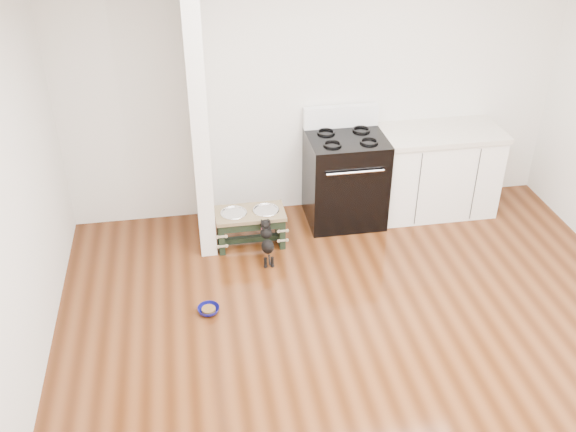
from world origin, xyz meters
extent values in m
plane|color=#3F1D0B|center=(0.00, 0.00, 0.00)|extent=(5.00, 5.00, 0.00)
plane|color=silver|center=(0.00, 2.50, 1.35)|extent=(5.00, 0.00, 5.00)
plane|color=white|center=(0.00, 0.00, 2.70)|extent=(5.00, 5.00, 0.00)
cube|color=silver|center=(-1.18, 2.10, 1.35)|extent=(0.15, 0.80, 2.70)
cube|color=black|center=(0.25, 2.15, 0.46)|extent=(0.76, 0.65, 0.92)
cube|color=black|center=(0.25, 1.84, 0.40)|extent=(0.58, 0.02, 0.50)
cylinder|color=silver|center=(0.25, 1.80, 0.72)|extent=(0.56, 0.02, 0.02)
cube|color=white|center=(0.25, 2.43, 1.03)|extent=(0.76, 0.08, 0.22)
torus|color=black|center=(0.07, 2.01, 0.93)|extent=(0.18, 0.18, 0.02)
torus|color=black|center=(0.43, 2.01, 0.93)|extent=(0.18, 0.18, 0.02)
torus|color=black|center=(0.07, 2.29, 0.93)|extent=(0.18, 0.18, 0.02)
torus|color=black|center=(0.43, 2.29, 0.93)|extent=(0.18, 0.18, 0.02)
cube|color=white|center=(1.23, 2.18, 0.43)|extent=(1.20, 0.60, 0.86)
cube|color=beige|center=(1.23, 2.18, 0.89)|extent=(1.24, 0.64, 0.05)
cube|color=black|center=(1.23, 1.92, 0.05)|extent=(1.20, 0.06, 0.10)
cube|color=black|center=(-1.05, 1.84, 0.16)|extent=(0.05, 0.32, 0.33)
cube|color=black|center=(-0.47, 1.84, 0.16)|extent=(0.05, 0.32, 0.33)
cube|color=black|center=(-0.76, 1.70, 0.29)|extent=(0.53, 0.03, 0.08)
cube|color=black|center=(-0.76, 1.84, 0.05)|extent=(0.53, 0.05, 0.05)
cube|color=brown|center=(-0.76, 1.84, 0.35)|extent=(0.67, 0.36, 0.04)
cylinder|color=silver|center=(-0.91, 1.84, 0.35)|extent=(0.23, 0.23, 0.04)
cylinder|color=silver|center=(-0.60, 1.84, 0.35)|extent=(0.23, 0.23, 0.04)
torus|color=silver|center=(-0.91, 1.84, 0.37)|extent=(0.26, 0.26, 0.02)
torus|color=silver|center=(-0.60, 1.84, 0.37)|extent=(0.26, 0.26, 0.02)
cylinder|color=black|center=(-0.67, 1.43, 0.05)|extent=(0.03, 0.03, 0.10)
cylinder|color=black|center=(-0.61, 1.43, 0.05)|extent=(0.03, 0.03, 0.10)
sphere|color=black|center=(-0.67, 1.43, 0.01)|extent=(0.04, 0.04, 0.04)
sphere|color=black|center=(-0.61, 1.43, 0.01)|extent=(0.04, 0.04, 0.04)
ellipsoid|color=black|center=(-0.64, 1.50, 0.18)|extent=(0.12, 0.27, 0.24)
sphere|color=black|center=(-0.64, 1.58, 0.28)|extent=(0.11, 0.11, 0.11)
sphere|color=black|center=(-0.64, 1.62, 0.35)|extent=(0.09, 0.09, 0.09)
sphere|color=black|center=(-0.67, 1.68, 0.35)|extent=(0.03, 0.03, 0.03)
sphere|color=black|center=(-0.61, 1.68, 0.35)|extent=(0.03, 0.03, 0.03)
cylinder|color=black|center=(-0.64, 1.39, 0.10)|extent=(0.02, 0.08, 0.09)
torus|color=#DF4168|center=(-0.64, 1.60, 0.31)|extent=(0.09, 0.06, 0.08)
imported|color=#0E0D5D|center=(-1.24, 0.87, 0.03)|extent=(0.24, 0.24, 0.06)
cylinder|color=#523817|center=(-1.24, 0.87, 0.03)|extent=(0.12, 0.12, 0.02)
camera|label=1|loc=(-1.29, -3.38, 3.54)|focal=40.00mm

